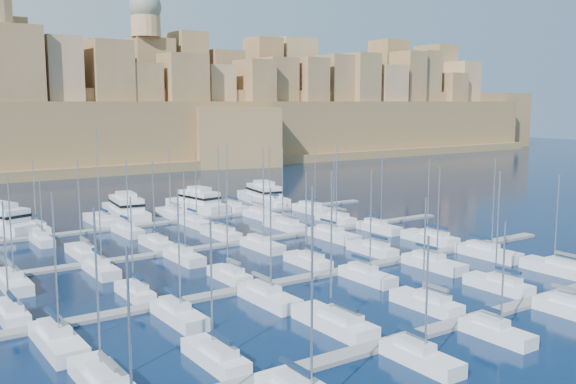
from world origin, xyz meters
TOP-DOWN VIEW (x-y plane):
  - ground at (0.00, 0.00)m, footprint 600.00×600.00m
  - pontoon_near at (0.00, -34.00)m, footprint 84.00×2.00m
  - pontoon_mid_near at (0.00, -12.00)m, footprint 84.00×2.00m
  - pontoon_mid_far at (0.00, 10.00)m, footprint 84.00×2.00m
  - pontoon_far at (0.00, 32.00)m, footprint 84.00×2.00m
  - sailboat_0 at (-34.82, -28.43)m, footprint 2.81×9.38m
  - sailboat_1 at (-25.45, -29.00)m, footprint 2.46×8.22m
  - sailboat_2 at (-11.91, -28.05)m, footprint 3.04×10.14m
  - sailboat_3 at (0.01, -28.81)m, footprint 2.58×8.59m
  - sailboat_4 at (11.99, -28.88)m, footprint 2.54×8.46m
  - sailboat_5 at (24.58, -28.38)m, footprint 2.84×9.48m
  - sailboat_8 at (-11.30, -38.83)m, footprint 2.36×7.86m
  - sailboat_9 at (-1.11, -38.60)m, footprint 2.22×7.39m
  - sailboat_12 at (-37.28, -7.04)m, footprint 2.44×8.12m
  - sailboat_13 at (-24.17, -7.42)m, footprint 2.21×7.35m
  - sailboat_14 at (-11.91, -7.28)m, footprint 2.29×7.64m
  - sailboat_15 at (0.34, -7.01)m, footprint 2.46×8.18m
  - sailboat_16 at (12.10, -6.83)m, footprint 2.57×8.56m
  - sailboat_17 at (24.69, -6.18)m, footprint 2.96×9.87m
  - sailboat_18 at (-35.43, -17.79)m, footprint 2.95×9.82m
  - sailboat_19 at (-23.43, -17.25)m, footprint 2.62×8.73m
  - sailboat_20 at (-12.85, -17.55)m, footprint 2.80×9.34m
  - sailboat_21 at (1.95, -17.07)m, footprint 2.51×8.36m
  - sailboat_22 at (13.19, -17.55)m, footprint 2.80×9.33m
  - sailboat_23 at (24.06, -17.74)m, footprint 2.91×9.72m
  - sailboat_25 at (-23.20, 15.26)m, footprint 2.62×8.74m
  - sailboat_26 at (-12.15, 15.01)m, footprint 2.47×8.22m
  - sailboat_27 at (-0.64, 15.60)m, footprint 2.83×9.43m
  - sailboat_28 at (11.88, 15.66)m, footprint 2.86×9.55m
  - sailboat_29 at (23.00, 15.37)m, footprint 2.69×8.97m
  - sailboat_30 at (-34.69, 4.46)m, footprint 2.79×9.31m
  - sailboat_31 at (-24.04, 4.87)m, footprint 2.54×8.48m
  - sailboat_32 at (-12.38, 4.81)m, footprint 2.58×8.59m
  - sailboat_33 at (0.34, 4.69)m, footprint 2.65×8.85m
  - sailboat_34 at (13.50, 4.03)m, footprint 3.05×10.18m
  - sailboat_35 at (23.83, 4.71)m, footprint 2.64×8.80m
  - sailboat_37 at (-24.23, 37.26)m, footprint 2.62×8.73m
  - sailboat_38 at (-12.92, 38.27)m, footprint 3.24×10.80m
  - sailboat_39 at (0.63, 37.58)m, footprint 2.82×9.40m
  - sailboat_40 at (13.38, 37.90)m, footprint 3.02×10.05m
  - sailboat_41 at (22.94, 37.01)m, footprint 2.47×8.22m
  - sailboat_43 at (-25.85, 27.36)m, footprint 2.24×7.48m
  - sailboat_44 at (-12.30, 26.70)m, footprint 2.65×8.82m
  - sailboat_45 at (0.18, 26.63)m, footprint 2.69×8.97m
  - sailboat_46 at (13.89, 26.36)m, footprint 2.86×9.52m
  - sailboat_47 at (25.60, 25.81)m, footprint 3.19×10.64m
  - motor_yacht_a at (-29.00, 42.18)m, footprint 11.18×18.79m
  - motor_yacht_b at (-6.85, 41.93)m, footprint 7.32×18.05m
  - motor_yacht_c at (8.05, 41.24)m, footprint 7.13×16.63m
  - motor_yacht_d at (24.14, 41.92)m, footprint 7.92×18.12m
  - fortified_city at (-0.19, 155.26)m, footprint 460.00×108.95m

SIDE VIEW (x-z plane):
  - ground at x=0.00m, z-range 0.00..0.00m
  - pontoon_near at x=0.00m, z-range 0.00..0.40m
  - pontoon_mid_near at x=0.00m, z-range 0.00..0.40m
  - pontoon_mid_far at x=0.00m, z-range 0.00..0.40m
  - pontoon_far at x=0.00m, z-range 0.00..0.40m
  - sailboat_43 at x=-25.85m, z-range -4.96..6.37m
  - sailboat_9 at x=-1.11m, z-range -5.07..6.49m
  - sailboat_8 at x=-11.30m, z-range -5.04..6.46m
  - sailboat_13 at x=-24.17m, z-range -5.19..6.61m
  - sailboat_12 at x=-37.28m, z-range -5.48..6.92m
  - sailboat_21 at x=1.95m, z-range -5.45..6.90m
  - sailboat_3 at x=0.01m, z-range -5.42..6.86m
  - sailboat_14 at x=-11.91m, z-range -5.66..7.10m
  - sailboat_16 at x=12.10m, z-range -5.58..7.03m
  - sailboat_1 at x=-25.45m, z-range -5.71..7.17m
  - sailboat_41 at x=22.94m, z-range -5.74..7.20m
  - sailboat_37 at x=-24.23m, z-range -5.58..7.04m
  - sailboat_15 at x=0.34m, z-range -5.81..7.26m
  - sailboat_44 at x=-12.30m, z-range -5.58..7.04m
  - sailboat_33 at x=0.34m, z-range -5.81..7.28m
  - sailboat_26 at x=-12.15m, z-range -6.04..7.51m
  - sailboat_32 at x=-12.38m, z-range -5.97..7.44m
  - sailboat_29 at x=23.00m, z-range -5.84..7.31m
  - sailboat_35 at x=23.83m, z-range -6.04..7.52m
  - sailboat_31 at x=-24.04m, z-range -6.18..7.66m
  - sailboat_20 at x=-12.85m, z-range -5.86..7.34m
  - sailboat_5 at x=24.58m, z-range -5.79..7.27m
  - sailboat_19 at x=-23.43m, z-range -6.19..7.67m
  - sailboat_45 at x=0.18m, z-range -6.13..7.61m
  - sailboat_25 at x=-23.20m, z-range -6.34..7.82m
  - sailboat_4 at x=11.99m, z-range -6.42..7.91m
  - sailboat_22 at x=13.19m, z-range -6.24..7.73m
  - sailboat_46 at x=13.89m, z-range -6.20..7.69m
  - sailboat_30 at x=-34.69m, z-range -6.33..7.82m
  - sailboat_17 at x=24.69m, z-range -6.02..7.51m
  - sailboat_39 at x=0.63m, z-range -6.43..7.92m
  - sailboat_0 at x=-34.82m, z-range -6.47..7.97m
  - sailboat_28 at x=11.88m, z-range -6.39..7.89m
  - sailboat_40 at x=13.38m, z-range -6.18..7.69m
  - sailboat_23 at x=24.06m, z-range -6.50..8.01m
  - sailboat_18 at x=-35.43m, z-range -6.54..8.05m
  - sailboat_27 at x=-0.64m, z-range -6.83..8.34m
  - sailboat_2 at x=-11.91m, z-range -7.13..8.66m
  - sailboat_34 at x=13.50m, z-range -7.12..8.66m
  - sailboat_47 at x=25.60m, z-range -7.43..8.99m
  - sailboat_38 at x=-12.92m, z-range -8.34..9.93m
  - motor_yacht_a at x=-29.00m, z-range -0.90..4.35m
  - motor_yacht_d at x=24.14m, z-range -0.90..4.35m
  - motor_yacht_c at x=8.05m, z-range -0.90..4.35m
  - motor_yacht_b at x=-6.85m, z-range -0.90..4.35m
  - fortified_city at x=-0.19m, z-range -15.02..44.50m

